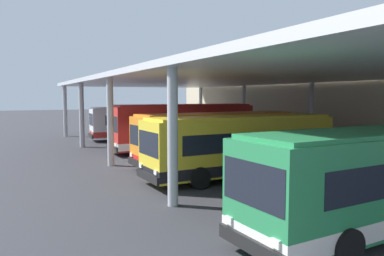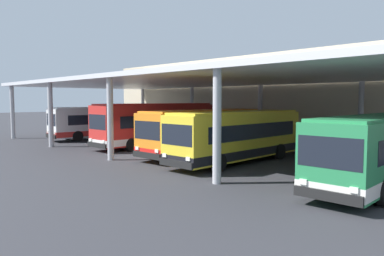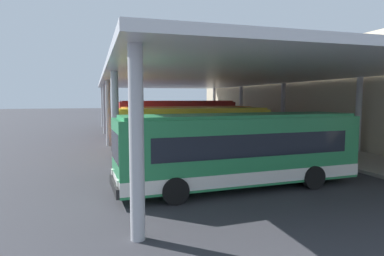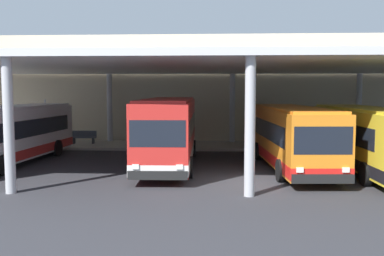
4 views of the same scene
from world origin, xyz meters
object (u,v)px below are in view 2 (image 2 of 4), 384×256
at_px(bus_second_bay, 157,124).
at_px(banner_sign, 152,116).
at_px(trash_bin, 150,127).
at_px(bus_nearest_bay, 104,122).
at_px(bus_departing, 378,149).
at_px(bus_middle_bay, 204,132).
at_px(bench_waiting, 172,129).
at_px(bus_far_bay, 238,136).

relative_size(bus_second_bay, banner_sign, 3.56).
distance_m(trash_bin, banner_sign, 1.83).
bearing_deg(bus_nearest_bay, bus_departing, -3.82).
relative_size(bus_nearest_bay, bus_second_bay, 0.94).
distance_m(bus_departing, banner_sign, 29.04).
height_order(bus_middle_bay, trash_bin, bus_middle_bay).
relative_size(bench_waiting, banner_sign, 0.56).
bearing_deg(bus_second_bay, trash_bin, 145.41).
xyz_separation_m(bus_nearest_bay, bus_far_bay, (18.46, -1.34, 0.00)).
height_order(bus_nearest_bay, trash_bin, bus_nearest_bay).
bearing_deg(bus_second_bay, bus_nearest_bay, -179.67).
bearing_deg(bus_middle_bay, bus_second_bay, 173.20).
bearing_deg(bus_nearest_bay, bus_second_bay, 0.33).
relative_size(bus_far_bay, banner_sign, 3.31).
bearing_deg(bus_second_bay, bus_far_bay, -8.00).
bearing_deg(bus_departing, trash_bin, 162.44).
bearing_deg(bus_second_bay, bus_departing, -5.75).
xyz_separation_m(bus_departing, bench_waiting, (-25.31, 9.48, -0.99)).
distance_m(bus_second_bay, trash_bin, 12.91).
bearing_deg(bench_waiting, bus_middle_bay, -32.13).
relative_size(bus_nearest_bay, bench_waiting, 5.93).
height_order(bus_middle_bay, bench_waiting, bus_middle_bay).
xyz_separation_m(bus_nearest_bay, trash_bin, (-2.04, 7.35, -0.98)).
bearing_deg(trash_bin, bus_departing, -17.56).
bearing_deg(bus_middle_bay, trash_bin, 154.57).
relative_size(bus_far_bay, trash_bin, 10.82).
bearing_deg(banner_sign, bus_far_bay, -22.85).
bearing_deg(bus_middle_bay, bench_waiting, 147.87).
relative_size(bus_nearest_bay, trash_bin, 10.89).
xyz_separation_m(bench_waiting, banner_sign, (-2.43, -0.88, 1.32)).
bearing_deg(bus_departing, bench_waiting, 159.47).
distance_m(bus_nearest_bay, bus_departing, 26.92).
relative_size(bus_far_bay, bench_waiting, 5.89).
height_order(bus_departing, banner_sign, banner_sign).
distance_m(bus_nearest_bay, bench_waiting, 7.90).
bearing_deg(bus_departing, bus_far_bay, 176.92).
bearing_deg(bench_waiting, bus_departing, -20.53).
height_order(bus_second_bay, bus_middle_bay, bus_second_bay).
xyz_separation_m(bus_middle_bay, trash_bin, (-16.94, 8.06, -0.98)).
bearing_deg(bus_middle_bay, bus_nearest_bay, 177.28).
relative_size(bus_middle_bay, bus_departing, 1.00).
bearing_deg(trash_bin, bus_far_bay, -22.98).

